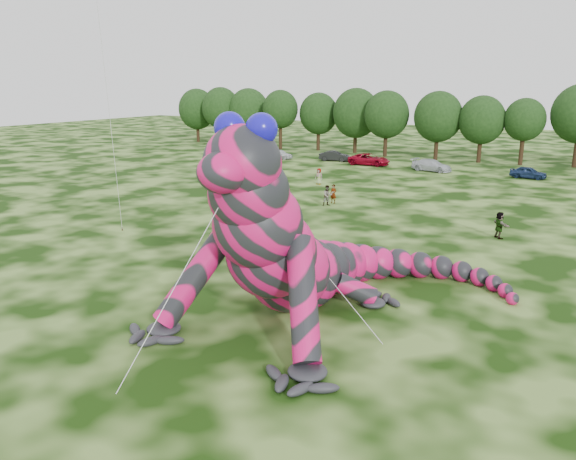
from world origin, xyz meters
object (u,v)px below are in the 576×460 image
Objects in this scene: inflatable_gecko at (304,210)px; car_1 at (335,156)px; tree_1 at (221,116)px; car_0 at (280,154)px; tree_7 at (438,126)px; spectator_5 at (499,225)px; tree_6 at (386,124)px; spectator_1 at (328,196)px; car_3 at (432,165)px; tree_2 at (249,117)px; tree_8 at (481,129)px; car_2 at (369,159)px; spectator_0 at (333,194)px; tree_3 at (280,120)px; tree_0 at (197,115)px; tree_9 at (523,132)px; spectator_4 at (319,176)px; tree_5 at (356,121)px; tree_4 at (318,122)px; car_4 at (528,172)px.

inflatable_gecko is 4.55× the size of car_1.
car_0 is at bearing -31.40° from tree_1.
tree_7 is 41.66m from spectator_5.
spectator_1 is (7.72, -34.82, -3.83)m from tree_6.
spectator_5 is at bearing -68.22° from tree_7.
car_0 is 0.78× the size of car_3.
car_0 is at bearing 77.09° from spectator_1.
tree_7 is 22.41m from car_0.
car_1 is (21.16, -10.26, -4.13)m from tree_2.
tree_8 is (13.34, 0.30, -0.27)m from tree_6.
tree_1 is at bearing 85.25° from spectator_1.
tree_6 is 10.46m from car_2.
car_0 is at bearing -42.20° from tree_2.
tree_1 is 5.71× the size of spectator_0.
tree_2 reaches higher than tree_3.
tree_0 is at bearing 169.21° from tree_1.
tree_3 is at bearing 123.18° from inflatable_gecko.
inflatable_gecko is 2.20× the size of tree_9.
tree_1 is at bearing 131.06° from inflatable_gecko.
tree_0 is 2.44× the size of car_0.
car_1 is (-11.78, -8.30, -4.05)m from tree_7.
tree_0 is 5.03× the size of spectator_5.
tree_8 is 5.21× the size of spectator_0.
tree_1 is at bearing 69.79° from car_2.
car_1 is at bearing 74.86° from car_2.
tree_6 is 1.06× the size of tree_8.
spectator_4 is (-14.63, 30.39, -3.93)m from inflatable_gecko.
spectator_4 reaches higher than car_2.
tree_1 is 5.19× the size of spectator_5.
tree_0 is at bearing 176.87° from tree_7.
car_0 is 0.93× the size of car_1.
tree_8 is at bearing -4.39° from tree_5.
car_0 is 30.79m from spectator_0.
car_1 is at bearing 91.28° from car_3.
spectator_5 is at bearing -144.56° from car_3.
car_0 is at bearing -89.94° from tree_4.
tree_8 is at bearing -2.56° from tree_0.
tree_4 is 1.04× the size of tree_9.
car_0 is 44.99m from spectator_5.
tree_5 is 49.36m from spectator_5.
car_1 reaches higher than car_4.
tree_2 is 0.98× the size of tree_5.
tree_9 is at bearing 76.42° from spectator_0.
tree_8 is at bearing -0.15° from tree_3.
car_1 is (-4.30, -8.18, -4.05)m from tree_6.
spectator_1 reaches higher than car_0.
tree_9 is 14.59m from car_3.
tree_5 is (12.59, 1.37, 0.18)m from tree_3.
tree_6 is (30.80, -1.37, -0.16)m from tree_1.
inflatable_gecko is 56.89m from tree_7.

